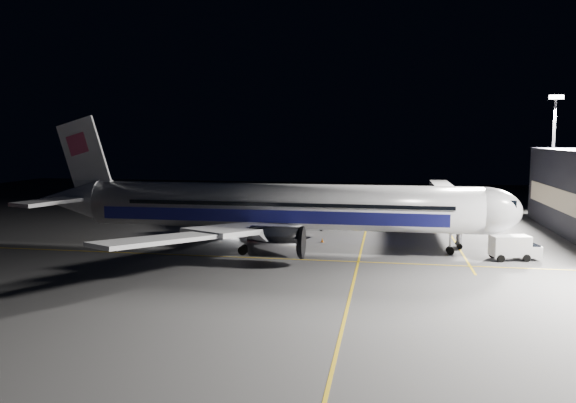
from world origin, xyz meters
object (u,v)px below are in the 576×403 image
(airliner, at_px, (272,207))
(baggage_tug, at_px, (236,230))
(safety_cone_a, at_px, (322,240))
(service_truck, at_px, (514,247))
(safety_cone_c, at_px, (298,234))
(floodlight_mast_north, at_px, (553,146))
(jet_bridge, at_px, (448,199))
(safety_cone_b, at_px, (278,240))

(airliner, bearing_deg, baggage_tug, 130.54)
(airliner, distance_m, safety_cone_a, 8.94)
(service_truck, height_order, safety_cone_c, service_truck)
(floodlight_mast_north, relative_size, baggage_tug, 9.06)
(jet_bridge, distance_m, floodlight_mast_north, 24.06)
(airliner, distance_m, baggage_tug, 11.70)
(jet_bridge, height_order, safety_cone_a, jet_bridge)
(service_truck, bearing_deg, baggage_tug, 150.56)
(safety_cone_b, bearing_deg, floodlight_mast_north, 34.23)
(service_truck, relative_size, safety_cone_c, 9.94)
(jet_bridge, distance_m, safety_cone_b, 27.41)
(safety_cone_a, xyz_separation_m, safety_cone_b, (-5.82, -0.80, 0.02))
(jet_bridge, xyz_separation_m, safety_cone_c, (-21.27, -9.16, -4.29))
(airliner, xyz_separation_m, jet_bridge, (23.08, 18.06, -0.58))
(baggage_tug, bearing_deg, safety_cone_b, -38.12)
(airliner, height_order, baggage_tug, airliner)
(jet_bridge, relative_size, safety_cone_b, 56.60)
(safety_cone_c, bearing_deg, baggage_tug, -175.63)
(floodlight_mast_north, xyz_separation_m, safety_cone_c, (-39.27, -23.09, -12.08))
(safety_cone_a, bearing_deg, floodlight_mast_north, 37.59)
(jet_bridge, xyz_separation_m, safety_cone_a, (-17.32, -13.26, -4.30))
(airliner, xyz_separation_m, service_truck, (28.38, -1.88, -3.67))
(airliner, height_order, safety_cone_c, airliner)
(airliner, bearing_deg, jet_bridge, 38.04)
(jet_bridge, bearing_deg, safety_cone_a, -142.56)
(safety_cone_c, bearing_deg, floodlight_mast_north, 30.46)
(floodlight_mast_north, height_order, service_truck, floodlight_mast_north)
(baggage_tug, distance_m, safety_cone_c, 8.87)
(floodlight_mast_north, distance_m, baggage_tug, 54.91)
(safety_cone_a, bearing_deg, baggage_tug, 165.03)
(jet_bridge, height_order, service_truck, jet_bridge)
(airliner, relative_size, safety_cone_a, 107.14)
(safety_cone_b, relative_size, safety_cone_c, 1.04)
(jet_bridge, bearing_deg, safety_cone_b, -148.72)
(airliner, bearing_deg, service_truck, -3.79)
(jet_bridge, bearing_deg, baggage_tug, -161.90)
(airliner, relative_size, jet_bridge, 1.79)
(airliner, distance_m, safety_cone_b, 6.29)
(airliner, xyz_separation_m, safety_cone_b, (-0.06, 4.00, -4.86))
(jet_bridge, relative_size, safety_cone_a, 59.95)
(airliner, height_order, safety_cone_a, airliner)
(jet_bridge, bearing_deg, airliner, -141.96)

